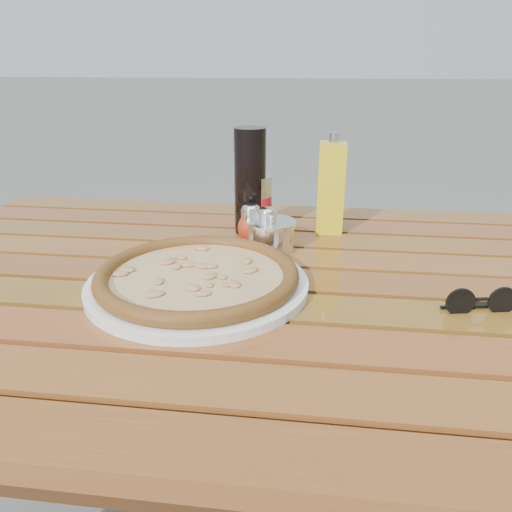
# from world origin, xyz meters

# --- Properties ---
(table) EXTENTS (1.40, 0.90, 0.75)m
(table) POSITION_xyz_m (0.00, -0.00, 0.67)
(table) COLOR #3B220D
(table) RESTS_ON ground
(plate) EXTENTS (0.42, 0.42, 0.01)m
(plate) POSITION_xyz_m (-0.09, -0.06, 0.76)
(plate) COLOR white
(plate) RESTS_ON table
(pizza) EXTENTS (0.35, 0.35, 0.03)m
(pizza) POSITION_xyz_m (-0.09, -0.06, 0.77)
(pizza) COLOR beige
(pizza) RESTS_ON plate
(pepper_shaker) EXTENTS (0.06, 0.06, 0.08)m
(pepper_shaker) POSITION_xyz_m (-0.03, 0.17, 0.79)
(pepper_shaker) COLOR #BB3215
(pepper_shaker) RESTS_ON table
(oregano_shaker) EXTENTS (0.07, 0.07, 0.08)m
(oregano_shaker) POSITION_xyz_m (0.00, 0.15, 0.79)
(oregano_shaker) COLOR #323C18
(oregano_shaker) RESTS_ON table
(dark_bottle) EXTENTS (0.07, 0.07, 0.22)m
(dark_bottle) POSITION_xyz_m (-0.04, 0.24, 0.86)
(dark_bottle) COLOR black
(dark_bottle) RESTS_ON table
(soda_can) EXTENTS (0.08, 0.08, 0.12)m
(soda_can) POSITION_xyz_m (-0.03, 0.25, 0.81)
(soda_can) COLOR #BDBDC2
(soda_can) RESTS_ON table
(olive_oil_cruet) EXTENTS (0.06, 0.06, 0.21)m
(olive_oil_cruet) POSITION_xyz_m (0.13, 0.26, 0.85)
(olive_oil_cruet) COLOR gold
(olive_oil_cruet) RESTS_ON table
(parmesan_tin) EXTENTS (0.11, 0.11, 0.07)m
(parmesan_tin) POSITION_xyz_m (0.02, 0.13, 0.78)
(parmesan_tin) COLOR silver
(parmesan_tin) RESTS_ON table
(sunglasses) EXTENTS (0.11, 0.04, 0.04)m
(sunglasses) POSITION_xyz_m (0.35, -0.08, 0.77)
(sunglasses) COLOR black
(sunglasses) RESTS_ON table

